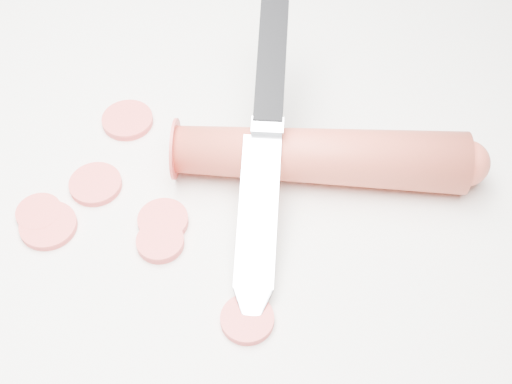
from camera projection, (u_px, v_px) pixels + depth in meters
The scene contains 10 objects.
ground at pixel (174, 188), 0.52m from camera, with size 2.40×2.40×0.00m, color white.
carrot at pixel (320, 156), 0.51m from camera, with size 0.04×0.04×0.21m, color #CC402C.
carrot_slice_0 at pixel (39, 213), 0.50m from camera, with size 0.03×0.03×0.01m, color #E3403C.
carrot_slice_1 at pixel (48, 226), 0.50m from camera, with size 0.04×0.04×0.01m, color #E3403C.
carrot_slice_2 at pixel (95, 184), 0.52m from camera, with size 0.04×0.04×0.01m, color #E3403C.
carrot_slice_3 at pixel (163, 221), 0.50m from camera, with size 0.04×0.04×0.01m, color #E3403C.
carrot_slice_4 at pixel (247, 319), 0.45m from camera, with size 0.03×0.03×0.01m, color #E3403C.
carrot_slice_5 at pixel (128, 120), 0.56m from camera, with size 0.04×0.04×0.01m, color #E3403C.
carrot_slice_6 at pixel (160, 242), 0.49m from camera, with size 0.03×0.03×0.01m, color #E3403C.
kitchen_knife at pixel (266, 145), 0.48m from camera, with size 0.16×0.23×0.09m, color silver, non-canonical shape.
Camera 1 is at (0.24, -0.22, 0.41)m, focal length 50.00 mm.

